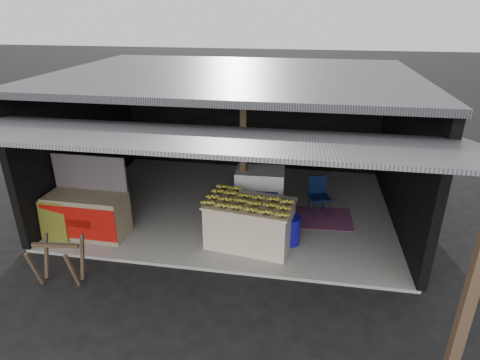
% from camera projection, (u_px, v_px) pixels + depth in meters
% --- Properties ---
extents(ground, '(80.00, 80.00, 0.00)m').
position_uv_depth(ground, '(208.00, 272.00, 6.95)').
color(ground, black).
rests_on(ground, ground).
extents(concrete_slab, '(7.00, 5.00, 0.06)m').
position_uv_depth(concrete_slab, '(235.00, 205.00, 9.20)').
color(concrete_slab, gray).
rests_on(concrete_slab, ground).
extents(shophouse, '(7.40, 7.29, 3.02)m').
position_uv_depth(shophouse, '(237.00, 114.00, 8.66)').
color(shophouse, black).
rests_on(shophouse, ground).
extents(banana_table, '(1.72, 1.20, 0.88)m').
position_uv_depth(banana_table, '(250.00, 223.00, 7.50)').
color(banana_table, beige).
rests_on(banana_table, concrete_slab).
extents(banana_pile, '(1.58, 1.09, 0.17)m').
position_uv_depth(banana_pile, '(250.00, 198.00, 7.29)').
color(banana_pile, gold).
rests_on(banana_pile, banana_table).
extents(white_crate, '(1.01, 0.71, 1.09)m').
position_uv_depth(white_crate, '(260.00, 194.00, 8.41)').
color(white_crate, white).
rests_on(white_crate, concrete_slab).
extents(neighbor_stall, '(1.53, 0.71, 1.56)m').
position_uv_depth(neighbor_stall, '(88.00, 213.00, 7.82)').
color(neighbor_stall, '#998466').
rests_on(neighbor_stall, concrete_slab).
extents(green_signboard, '(0.54, 0.10, 0.81)m').
position_uv_depth(green_signboard, '(53.00, 222.00, 7.61)').
color(green_signboard, black).
rests_on(green_signboard, concrete_slab).
extents(sawhorse, '(0.77, 0.73, 0.75)m').
position_uv_depth(sawhorse, '(58.00, 258.00, 6.50)').
color(sawhorse, brown).
rests_on(sawhorse, ground).
extents(water_barrel, '(0.36, 0.36, 0.53)m').
position_uv_depth(water_barrel, '(291.00, 231.00, 7.59)').
color(water_barrel, '#120D99').
rests_on(water_barrel, concrete_slab).
extents(plastic_chair, '(0.51, 0.51, 0.86)m').
position_uv_depth(plastic_chair, '(318.00, 192.00, 8.61)').
color(plastic_chair, '#0B173D').
rests_on(plastic_chair, concrete_slab).
extents(magenta_rug, '(1.55, 1.07, 0.01)m').
position_uv_depth(magenta_rug, '(316.00, 218.00, 8.60)').
color(magenta_rug, '#6E1852').
rests_on(magenta_rug, concrete_slab).
extents(picture_frames, '(1.62, 0.04, 0.46)m').
position_uv_depth(picture_frames, '(244.00, 101.00, 10.64)').
color(picture_frames, black).
rests_on(picture_frames, shophouse).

